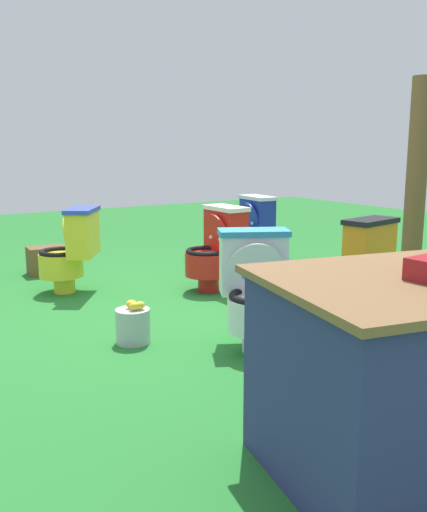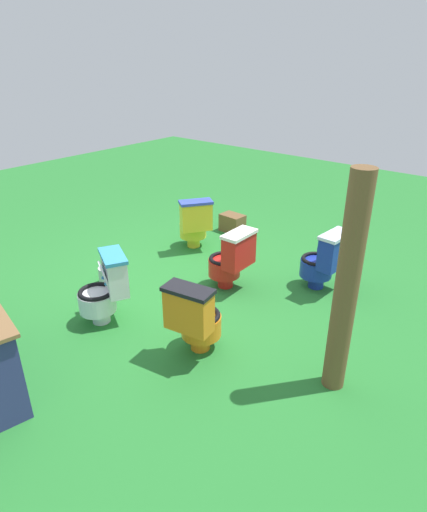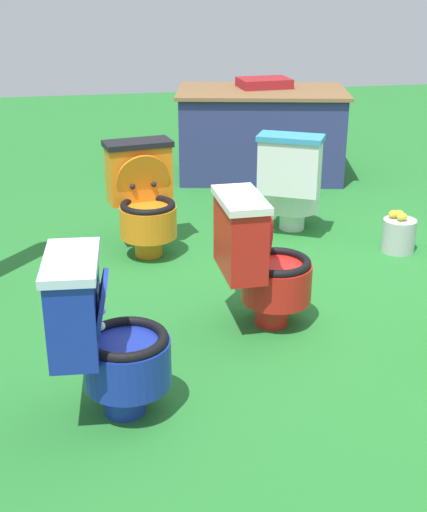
# 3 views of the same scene
# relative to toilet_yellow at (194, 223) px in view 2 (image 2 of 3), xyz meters

# --- Properties ---
(ground) EXTENTS (14.00, 14.00, 0.00)m
(ground) POSITION_rel_toilet_yellow_xyz_m (-0.59, 0.91, -0.37)
(ground) COLOR #26752D
(toilet_yellow) EXTENTS (0.63, 0.61, 0.73)m
(toilet_yellow) POSITION_rel_toilet_yellow_xyz_m (0.00, 0.00, 0.00)
(toilet_yellow) COLOR yellow
(toilet_yellow) RESTS_ON ground
(toilet_white) EXTENTS (0.58, 0.62, 0.73)m
(toilet_white) POSITION_rel_toilet_yellow_xyz_m (-0.52, 1.91, 0.00)
(toilet_white) COLOR white
(toilet_white) RESTS_ON ground
(toilet_red) EXTENTS (0.50, 0.44, 0.73)m
(toilet_red) POSITION_rel_toilet_yellow_xyz_m (-1.08, 0.58, 0.00)
(toilet_red) COLOR red
(toilet_red) RESTS_ON ground
(toilet_blue) EXTENTS (0.52, 0.45, 0.73)m
(toilet_blue) POSITION_rel_toilet_yellow_xyz_m (-1.91, -0.08, 0.00)
(toilet_blue) COLOR #192D9E
(toilet_blue) RESTS_ON ground
(toilet_orange) EXTENTS (0.48, 0.55, 0.73)m
(toilet_orange) POSITION_rel_toilet_yellow_xyz_m (-1.57, 1.73, 0.00)
(toilet_orange) COLOR orange
(toilet_orange) RESTS_ON ground
(wooden_post) EXTENTS (0.18, 0.18, 1.82)m
(wooden_post) POSITION_rel_toilet_yellow_xyz_m (-2.73, 1.31, 0.54)
(wooden_post) COLOR brown
(wooden_post) RESTS_ON ground
(small_crate) EXTENTS (0.36, 0.26, 0.27)m
(small_crate) POSITION_rel_toilet_yellow_xyz_m (-0.02, -0.83, -0.24)
(small_crate) COLOR brown
(small_crate) RESTS_ON ground
(lemon_bucket) EXTENTS (0.22, 0.22, 0.28)m
(lemon_bucket) POSITION_rel_toilet_yellow_xyz_m (0.09, 1.43, -0.26)
(lemon_bucket) COLOR #B7B7BF
(lemon_bucket) RESTS_ON ground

